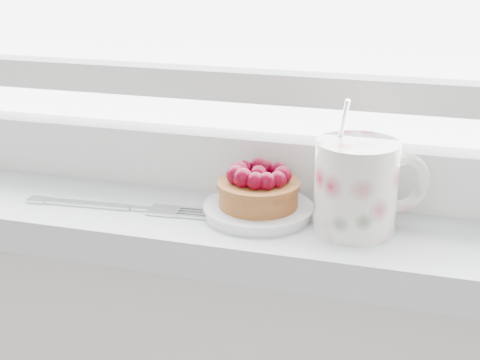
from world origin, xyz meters
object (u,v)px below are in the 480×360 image
at_px(saucer, 258,210).
at_px(raspberry_tart, 258,187).
at_px(floral_mug, 359,184).
at_px(fork, 116,206).

xyz_separation_m(saucer, raspberry_tart, (-0.00, -0.00, 0.03)).
distance_m(floral_mug, fork, 0.28).
relative_size(raspberry_tart, fork, 0.42).
height_order(floral_mug, fork, floral_mug).
xyz_separation_m(raspberry_tart, fork, (-0.16, -0.03, -0.03)).
bearing_deg(saucer, fork, -170.70).
bearing_deg(floral_mug, saucer, 176.10).
height_order(saucer, fork, saucer).
height_order(raspberry_tart, floral_mug, floral_mug).
relative_size(raspberry_tart, floral_mug, 0.66).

